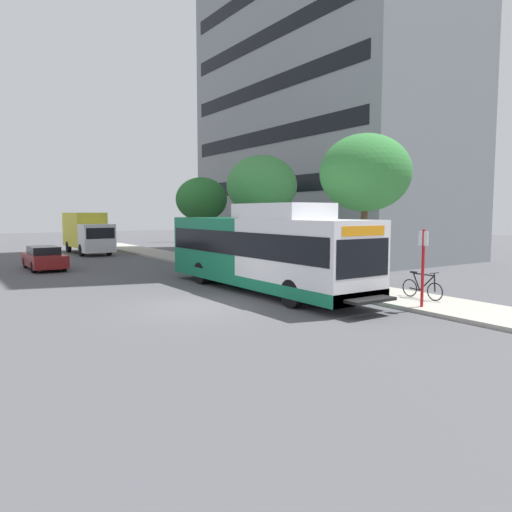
{
  "coord_description": "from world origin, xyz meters",
  "views": [
    {
      "loc": [
        -7.61,
        -15.13,
        3.33
      ],
      "look_at": [
        2.9,
        0.55,
        1.6
      ],
      "focal_mm": 34.04,
      "sensor_mm": 36.0,
      "label": 1
    }
  ],
  "objects_px": {
    "bicycle_parked": "(422,287)",
    "box_truck_background": "(87,232)",
    "transit_bus": "(262,251)",
    "parked_car_far_lane": "(44,258)",
    "street_tree_far_block": "(202,199)",
    "bus_stop_sign_pole": "(423,262)",
    "street_tree_near_stop": "(365,173)",
    "street_tree_mid_block": "(262,186)"
  },
  "relations": [
    {
      "from": "street_tree_near_stop",
      "to": "box_truck_background",
      "type": "bearing_deg",
      "value": 101.65
    },
    {
      "from": "bus_stop_sign_pole",
      "to": "parked_car_far_lane",
      "type": "height_order",
      "value": "bus_stop_sign_pole"
    },
    {
      "from": "street_tree_far_block",
      "to": "box_truck_background",
      "type": "relative_size",
      "value": 0.79
    },
    {
      "from": "street_tree_near_stop",
      "to": "street_tree_far_block",
      "type": "height_order",
      "value": "street_tree_near_stop"
    },
    {
      "from": "bicycle_parked",
      "to": "street_tree_near_stop",
      "type": "height_order",
      "value": "street_tree_near_stop"
    },
    {
      "from": "street_tree_near_stop",
      "to": "street_tree_mid_block",
      "type": "distance_m",
      "value": 7.51
    },
    {
      "from": "transit_bus",
      "to": "bicycle_parked",
      "type": "distance_m",
      "value": 6.49
    },
    {
      "from": "parked_car_far_lane",
      "to": "box_truck_background",
      "type": "height_order",
      "value": "box_truck_background"
    },
    {
      "from": "street_tree_near_stop",
      "to": "box_truck_background",
      "type": "relative_size",
      "value": 0.92
    },
    {
      "from": "transit_bus",
      "to": "box_truck_background",
      "type": "xyz_separation_m",
      "value": [
        -1.11,
        22.88,
        0.04
      ]
    },
    {
      "from": "bus_stop_sign_pole",
      "to": "street_tree_mid_block",
      "type": "bearing_deg",
      "value": 82.03
    },
    {
      "from": "bicycle_parked",
      "to": "street_tree_mid_block",
      "type": "distance_m",
      "value": 11.74
    },
    {
      "from": "parked_car_far_lane",
      "to": "box_truck_background",
      "type": "relative_size",
      "value": 0.64
    },
    {
      "from": "bus_stop_sign_pole",
      "to": "parked_car_far_lane",
      "type": "xyz_separation_m",
      "value": [
        -8.24,
        19.76,
        -0.99
      ]
    },
    {
      "from": "bicycle_parked",
      "to": "street_tree_far_block",
      "type": "bearing_deg",
      "value": 88.2
    },
    {
      "from": "transit_bus",
      "to": "street_tree_near_stop",
      "type": "distance_m",
      "value": 5.5
    },
    {
      "from": "street_tree_far_block",
      "to": "box_truck_background",
      "type": "distance_m",
      "value": 11.27
    },
    {
      "from": "bicycle_parked",
      "to": "street_tree_near_stop",
      "type": "bearing_deg",
      "value": 81.1
    },
    {
      "from": "bicycle_parked",
      "to": "box_truck_background",
      "type": "height_order",
      "value": "box_truck_background"
    },
    {
      "from": "transit_bus",
      "to": "parked_car_far_lane",
      "type": "distance_m",
      "value": 14.76
    },
    {
      "from": "street_tree_far_block",
      "to": "bus_stop_sign_pole",
      "type": "bearing_deg",
      "value": -95.47
    },
    {
      "from": "street_tree_mid_block",
      "to": "box_truck_background",
      "type": "bearing_deg",
      "value": 106.0
    },
    {
      "from": "bus_stop_sign_pole",
      "to": "street_tree_far_block",
      "type": "relative_size",
      "value": 0.47
    },
    {
      "from": "bicycle_parked",
      "to": "street_tree_near_stop",
      "type": "distance_m",
      "value": 5.61
    },
    {
      "from": "transit_bus",
      "to": "box_truck_background",
      "type": "height_order",
      "value": "transit_bus"
    },
    {
      "from": "street_tree_near_stop",
      "to": "parked_car_far_lane",
      "type": "bearing_deg",
      "value": 123.28
    },
    {
      "from": "bus_stop_sign_pole",
      "to": "street_tree_mid_block",
      "type": "distance_m",
      "value": 12.44
    },
    {
      "from": "bus_stop_sign_pole",
      "to": "street_tree_near_stop",
      "type": "height_order",
      "value": "street_tree_near_stop"
    },
    {
      "from": "street_tree_near_stop",
      "to": "parked_car_far_lane",
      "type": "distance_m",
      "value": 18.84
    },
    {
      "from": "street_tree_near_stop",
      "to": "street_tree_far_block",
      "type": "distance_m",
      "value": 15.09
    },
    {
      "from": "street_tree_mid_block",
      "to": "parked_car_far_lane",
      "type": "relative_size",
      "value": 1.39
    },
    {
      "from": "transit_bus",
      "to": "bicycle_parked",
      "type": "height_order",
      "value": "transit_bus"
    },
    {
      "from": "street_tree_far_block",
      "to": "transit_bus",
      "type": "bearing_deg",
      "value": -107.1
    },
    {
      "from": "bicycle_parked",
      "to": "bus_stop_sign_pole",
      "type": "bearing_deg",
      "value": -142.95
    },
    {
      "from": "street_tree_near_stop",
      "to": "street_tree_far_block",
      "type": "xyz_separation_m",
      "value": [
        0.04,
        15.07,
        -0.79
      ]
    },
    {
      "from": "bus_stop_sign_pole",
      "to": "box_truck_background",
      "type": "bearing_deg",
      "value": 96.42
    },
    {
      "from": "transit_bus",
      "to": "bicycle_parked",
      "type": "xyz_separation_m",
      "value": [
        3.46,
        -5.37,
        -1.14
      ]
    },
    {
      "from": "street_tree_mid_block",
      "to": "parked_car_far_lane",
      "type": "height_order",
      "value": "street_tree_mid_block"
    },
    {
      "from": "transit_bus",
      "to": "street_tree_far_block",
      "type": "xyz_separation_m",
      "value": [
        4.04,
        13.15,
        2.46
      ]
    },
    {
      "from": "transit_bus",
      "to": "parked_car_far_lane",
      "type": "xyz_separation_m",
      "value": [
        -6.07,
        13.42,
        -1.04
      ]
    },
    {
      "from": "bicycle_parked",
      "to": "street_tree_far_block",
      "type": "relative_size",
      "value": 0.32
    },
    {
      "from": "street_tree_near_stop",
      "to": "street_tree_mid_block",
      "type": "relative_size",
      "value": 1.03
    }
  ]
}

